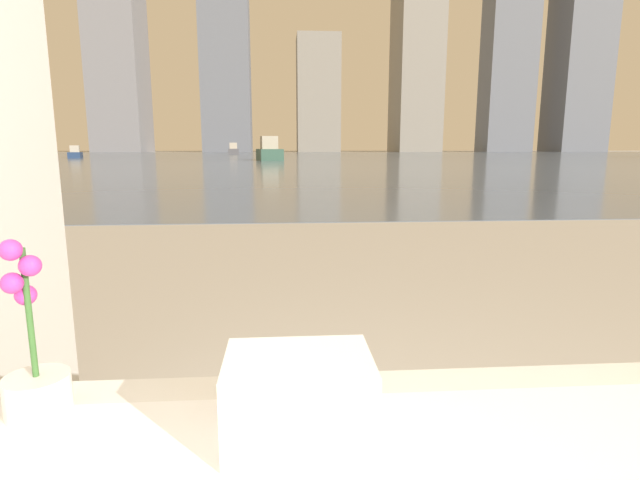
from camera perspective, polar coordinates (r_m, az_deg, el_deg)
potted_orchid at (r=1.18m, az=-29.80°, el=-13.09°), size 0.13×0.13×0.36m
towel_stack at (r=0.96m, az=-2.46°, el=-17.54°), size 0.27×0.20×0.16m
harbor_water at (r=62.11m, az=-4.10°, el=9.54°), size 180.00×110.00×0.01m
harbor_boat_0 at (r=56.59m, az=-26.18°, el=8.86°), size 2.03×3.50×1.24m
harbor_boat_2 at (r=82.03m, az=-9.87°, el=10.10°), size 2.12×4.87×1.77m
harbor_boat_3 at (r=42.62m, az=-5.83°, el=10.00°), size 2.46×5.44×1.97m
skyline_tower_1 at (r=121.21m, az=-10.86°, el=21.95°), size 10.87×6.60×50.77m
skyline_tower_2 at (r=118.97m, az=-0.25°, el=16.22°), size 9.59×10.53×25.61m
skyline_tower_3 at (r=123.64m, az=10.95°, el=19.38°), size 9.77×13.63×40.85m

